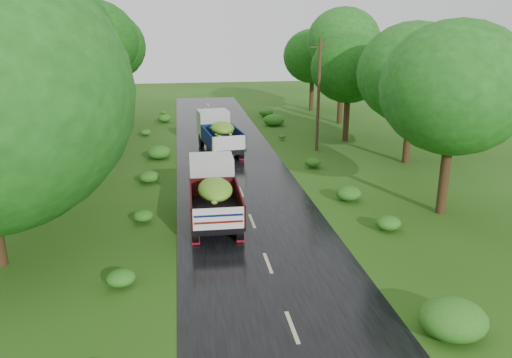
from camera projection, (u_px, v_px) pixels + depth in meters
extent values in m
plane|color=#1F430E|center=(292.00, 328.00, 14.23)|extent=(120.00, 120.00, 0.00)
cube|color=black|center=(263.00, 251.00, 18.93)|extent=(6.50, 80.00, 0.02)
cube|color=#BFB78C|center=(292.00, 327.00, 14.22)|extent=(0.12, 1.60, 0.00)
cube|color=#BFB78C|center=(268.00, 263.00, 17.99)|extent=(0.12, 1.60, 0.00)
cube|color=#BFB78C|center=(252.00, 221.00, 21.76)|extent=(0.12, 1.60, 0.00)
cube|color=#BFB78C|center=(241.00, 191.00, 25.52)|extent=(0.12, 1.60, 0.00)
cube|color=#BFB78C|center=(233.00, 169.00, 29.29)|extent=(0.12, 1.60, 0.00)
cube|color=#BFB78C|center=(226.00, 153.00, 33.06)|extent=(0.12, 1.60, 0.00)
cube|color=#BFB78C|center=(221.00, 139.00, 36.83)|extent=(0.12, 1.60, 0.00)
cube|color=#BFB78C|center=(217.00, 128.00, 40.60)|extent=(0.12, 1.60, 0.00)
cube|color=#BFB78C|center=(213.00, 119.00, 44.37)|extent=(0.12, 1.60, 0.00)
cube|color=#BFB78C|center=(210.00, 111.00, 48.14)|extent=(0.12, 1.60, 0.00)
cube|color=#BFB78C|center=(208.00, 105.00, 51.91)|extent=(0.12, 1.60, 0.00)
cube|color=black|center=(215.00, 209.00, 21.57)|extent=(1.62, 5.08, 0.25)
cylinder|color=black|center=(194.00, 199.00, 23.23)|extent=(0.26, 0.90, 0.90)
cylinder|color=black|center=(231.00, 197.00, 23.46)|extent=(0.26, 0.90, 0.90)
cylinder|color=black|center=(195.00, 223.00, 20.41)|extent=(0.26, 0.90, 0.90)
cylinder|color=black|center=(237.00, 221.00, 20.64)|extent=(0.26, 0.90, 0.90)
cylinder|color=black|center=(196.00, 232.00, 19.54)|extent=(0.26, 0.90, 0.90)
cylinder|color=black|center=(240.00, 230.00, 19.77)|extent=(0.26, 0.90, 0.90)
cube|color=maroon|center=(196.00, 240.00, 19.31)|extent=(0.31, 0.04, 0.40)
cube|color=maroon|center=(241.00, 237.00, 19.54)|extent=(0.31, 0.04, 0.40)
cube|color=silver|center=(212.00, 174.00, 23.18)|extent=(2.01, 1.73, 1.71)
cube|color=black|center=(216.00, 213.00, 20.62)|extent=(2.12, 3.89, 0.14)
cube|color=#400B0C|center=(191.00, 203.00, 20.34)|extent=(0.13, 3.86, 0.85)
cube|color=#400B0C|center=(240.00, 200.00, 20.60)|extent=(0.13, 3.86, 0.85)
cube|color=#400B0C|center=(213.00, 187.00, 22.26)|extent=(2.07, 0.10, 0.85)
cube|color=silver|center=(219.00, 219.00, 18.68)|extent=(2.07, 0.10, 0.85)
ellipsoid|color=#4C8F1A|center=(215.00, 189.00, 20.31)|extent=(1.78, 3.27, 0.90)
cube|color=black|center=(220.00, 144.00, 32.96)|extent=(2.23, 5.34, 0.26)
cylinder|color=black|center=(201.00, 140.00, 34.50)|extent=(0.37, 0.95, 0.92)
cylinder|color=black|center=(227.00, 139.00, 34.97)|extent=(0.37, 0.95, 0.92)
cylinder|color=black|center=(210.00, 151.00, 31.69)|extent=(0.37, 0.95, 0.92)
cylinder|color=black|center=(237.00, 149.00, 32.16)|extent=(0.37, 0.95, 0.92)
cylinder|color=black|center=(213.00, 155.00, 30.83)|extent=(0.37, 0.95, 0.92)
cylinder|color=black|center=(241.00, 153.00, 31.30)|extent=(0.37, 0.95, 0.92)
cube|color=maroon|center=(214.00, 159.00, 30.60)|extent=(0.32, 0.08, 0.41)
cube|color=maroon|center=(242.00, 157.00, 31.07)|extent=(0.32, 0.08, 0.41)
cube|color=silver|center=(213.00, 123.00, 34.56)|extent=(2.24, 1.99, 1.75)
cube|color=black|center=(223.00, 144.00, 32.02)|extent=(2.60, 4.19, 0.15)
cube|color=navy|center=(207.00, 137.00, 31.60)|extent=(0.57, 3.93, 0.87)
cube|color=navy|center=(238.00, 135.00, 32.13)|extent=(0.57, 3.93, 0.87)
cube|color=navy|center=(216.00, 130.00, 33.64)|extent=(2.11, 0.34, 0.87)
cube|color=silver|center=(229.00, 143.00, 30.08)|extent=(2.11, 0.34, 0.87)
ellipsoid|color=#4C8F1A|center=(222.00, 128.00, 31.70)|extent=(2.18, 3.52, 0.92)
cylinder|color=#382616|center=(318.00, 96.00, 32.56)|extent=(0.26, 0.26, 7.31)
cube|color=#382616|center=(320.00, 47.00, 31.62)|extent=(1.23, 0.55, 0.09)
cylinder|color=black|center=(45.00, 117.00, 26.19)|extent=(0.45, 0.45, 7.09)
ellipsoid|color=#11480D|center=(38.00, 64.00, 25.38)|extent=(4.03, 4.03, 3.63)
cylinder|color=black|center=(44.00, 94.00, 30.57)|extent=(0.47, 0.47, 8.10)
ellipsoid|color=#11480D|center=(37.00, 43.00, 29.64)|extent=(4.31, 4.31, 3.88)
cylinder|color=black|center=(97.00, 83.00, 36.97)|extent=(0.47, 0.47, 7.94)
ellipsoid|color=#11480D|center=(93.00, 41.00, 36.06)|extent=(3.60, 3.60, 3.24)
cylinder|color=black|center=(77.00, 75.00, 40.54)|extent=(0.48, 0.48, 8.32)
ellipsoid|color=#11480D|center=(73.00, 35.00, 39.58)|extent=(3.93, 3.93, 3.54)
cylinder|color=black|center=(110.00, 77.00, 44.74)|extent=(0.45, 0.45, 7.07)
ellipsoid|color=#11480D|center=(107.00, 46.00, 43.93)|extent=(3.68, 3.68, 3.31)
cylinder|color=black|center=(448.00, 144.00, 21.79)|extent=(0.43, 0.43, 6.43)
ellipsoid|color=#1A5014|center=(455.00, 88.00, 21.05)|extent=(3.56, 3.56, 3.20)
cylinder|color=black|center=(410.00, 113.00, 29.87)|extent=(0.43, 0.43, 6.18)
ellipsoid|color=#1A5014|center=(414.00, 73.00, 29.16)|extent=(3.64, 3.64, 3.27)
cylinder|color=black|center=(347.00, 100.00, 35.45)|extent=(0.42, 0.42, 5.91)
ellipsoid|color=#1A5014|center=(349.00, 68.00, 34.77)|extent=(3.28, 3.28, 2.95)
cylinder|color=black|center=(342.00, 77.00, 41.48)|extent=(0.47, 0.47, 7.73)
ellipsoid|color=#1A5014|center=(343.00, 41.00, 40.59)|extent=(3.46, 3.46, 3.12)
cylinder|color=black|center=(312.00, 80.00, 48.10)|extent=(0.42, 0.42, 5.86)
ellipsoid|color=#1A5014|center=(313.00, 56.00, 47.42)|extent=(3.37, 3.37, 3.03)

